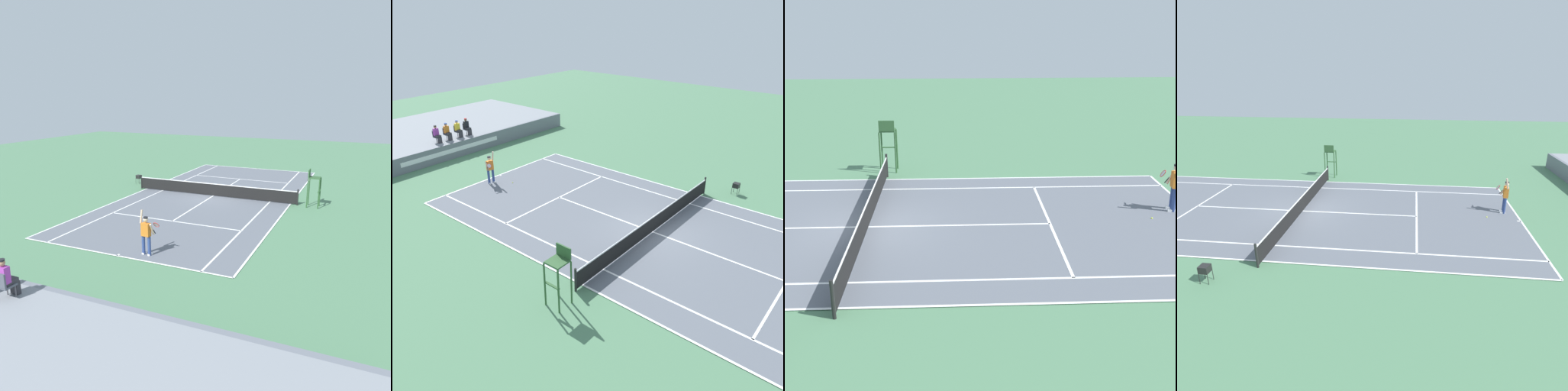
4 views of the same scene
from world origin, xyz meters
TOP-DOWN VIEW (x-y plane):
  - ground_plane at (0.00, 0.00)m, footprint 80.00×80.00m
  - court at (0.00, 0.00)m, footprint 11.08×23.88m
  - net at (0.00, 0.00)m, footprint 11.98×0.10m
  - tennis_player at (-1.17, 11.23)m, footprint 0.80×0.62m
  - tennis_ball at (-0.32, 10.19)m, footprint 0.07×0.07m
  - umpire_chair at (-6.86, 0.00)m, footprint 0.77×0.77m
  - ball_hopper at (7.12, -1.49)m, footprint 0.36×0.36m

SIDE VIEW (x-z plane):
  - ground_plane at x=0.00m, z-range 0.00..0.00m
  - court at x=0.00m, z-range 0.00..0.02m
  - tennis_ball at x=-0.32m, z-range 0.00..0.07m
  - net at x=0.00m, z-range -0.01..1.06m
  - ball_hopper at x=7.12m, z-range 0.22..0.92m
  - tennis_player at x=-1.17m, z-range -0.05..2.04m
  - umpire_chair at x=-6.86m, z-range 0.34..2.78m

